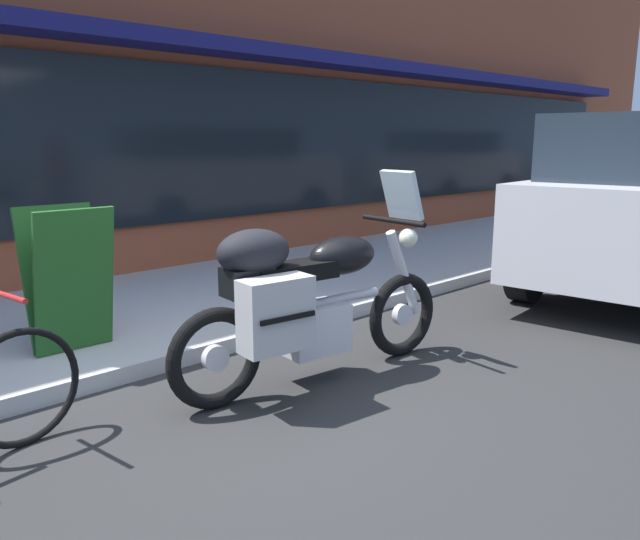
% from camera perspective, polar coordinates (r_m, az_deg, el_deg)
% --- Properties ---
extents(ground_plane, '(80.00, 80.00, 0.00)m').
position_cam_1_polar(ground_plane, '(3.82, -4.63, -12.92)').
color(ground_plane, '#292929').
extents(storefront_building, '(19.43, 0.90, 6.29)m').
position_cam_1_polar(storefront_building, '(10.40, 6.58, 19.97)').
color(storefront_building, brown).
rests_on(storefront_building, ground_plane).
extents(sidewalk_curb, '(30.00, 2.74, 0.12)m').
position_cam_1_polar(sidewalk_curb, '(12.38, 21.60, 3.90)').
color(sidewalk_curb, '#B4B4B4').
rests_on(sidewalk_curb, ground_plane).
extents(touring_motorcycle, '(2.20, 0.63, 1.39)m').
position_cam_1_polar(touring_motorcycle, '(4.02, -1.26, -2.51)').
color(touring_motorcycle, black).
rests_on(touring_motorcycle, ground_plane).
extents(sandwich_board_sign, '(0.55, 0.43, 1.03)m').
position_cam_1_polar(sandwich_board_sign, '(4.73, -22.17, -0.77)').
color(sandwich_board_sign, '#1E511E').
rests_on(sandwich_board_sign, sidewalk_curb).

